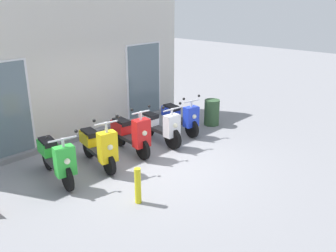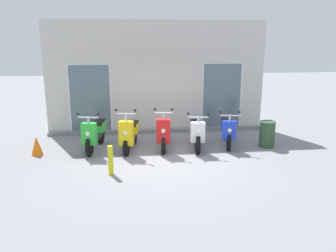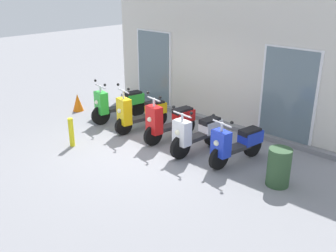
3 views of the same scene
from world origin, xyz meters
TOP-DOWN VIEW (x-y plane):
  - ground_plane at (0.00, 0.00)m, footprint 40.00×40.00m
  - storefront_facade at (-0.00, 2.77)m, footprint 7.17×0.50m
  - scooter_green at (-1.92, 0.94)m, footprint 0.71×1.67m
  - scooter_yellow at (-0.94, 0.83)m, footprint 0.69×1.54m
  - scooter_red at (0.05, 0.85)m, footprint 0.60×1.54m
  - scooter_white at (0.97, 0.79)m, footprint 0.61×1.60m
  - scooter_blue at (1.93, 0.92)m, footprint 0.65×1.53m
  - trash_bin at (3.05, 0.66)m, footprint 0.44×0.44m
  - curb_bollard at (-1.41, -0.96)m, footprint 0.12×0.12m

SIDE VIEW (x-z plane):
  - ground_plane at x=0.00m, z-range 0.00..0.00m
  - curb_bollard at x=-1.41m, z-range 0.00..0.70m
  - trash_bin at x=3.05m, z-range 0.00..0.76m
  - scooter_blue at x=1.93m, z-range -0.11..1.03m
  - scooter_white at x=0.97m, z-range -0.12..1.04m
  - scooter_yellow at x=-0.94m, z-range -0.16..1.13m
  - scooter_green at x=-1.92m, z-range -0.10..1.10m
  - scooter_red at x=0.05m, z-range -0.14..1.14m
  - storefront_facade at x=0.00m, z-range -0.07..3.58m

